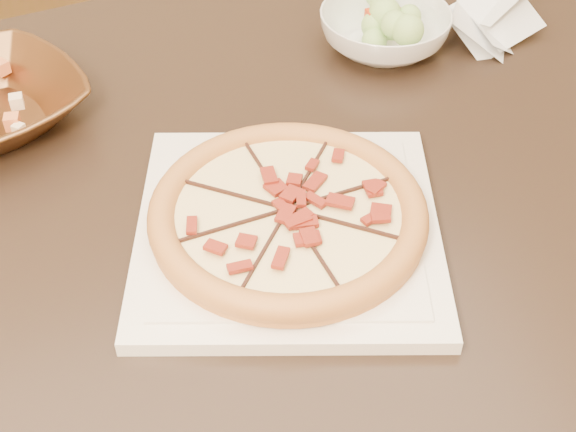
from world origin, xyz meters
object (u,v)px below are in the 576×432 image
Objects in this scene: plate at (288,229)px; pizza at (288,213)px; dining_table at (199,230)px; salad_bowl at (384,31)px.

pizza is at bearing 87.91° from plate.
plate is at bearing -92.09° from pizza.
dining_table is 5.24× the size of pizza.
pizza is (0.08, -0.13, 0.13)m from dining_table.
plate is 0.02m from pizza.
plate is (0.08, -0.13, 0.10)m from dining_table.
salad_bowl reaches higher than plate.
pizza reaches higher than plate.
plate is at bearing -60.68° from dining_table.
salad_bowl is (0.34, 0.19, 0.12)m from dining_table.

